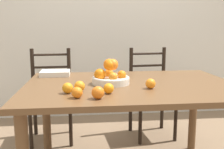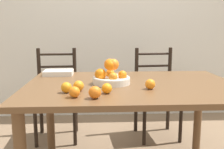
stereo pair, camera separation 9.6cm
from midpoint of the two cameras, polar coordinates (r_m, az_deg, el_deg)
wall_back at (r=3.44m, az=1.85°, el=12.48°), size 8.00×0.06×2.60m
dining_table at (r=1.91m, az=5.80°, el=-4.81°), size 1.52×1.06×0.76m
fruit_bowl at (r=1.87m, az=1.24°, el=-0.33°), size 0.27×0.27×0.18m
orange_loose_0 at (r=1.48m, az=-1.90°, el=-3.92°), size 0.07×0.07×0.07m
orange_loose_1 at (r=1.66m, az=-5.65°, el=-2.49°), size 0.07×0.07×0.07m
orange_loose_2 at (r=1.60m, az=0.59°, el=-3.05°), size 0.06×0.06×0.06m
orange_loose_3 at (r=1.52m, az=-6.38°, el=-3.83°), size 0.06×0.06×0.06m
orange_loose_4 at (r=1.63m, az=-8.26°, el=-2.82°), size 0.07×0.07×0.07m
orange_loose_5 at (r=1.74m, az=9.89°, el=-2.08°), size 0.07×0.07×0.07m
chair_left at (r=2.80m, az=-11.02°, el=-4.31°), size 0.44×0.42×0.95m
chair_right at (r=2.85m, az=10.64°, el=-4.04°), size 0.46×0.44×0.95m
book_stack at (r=2.25m, az=-10.35°, el=0.39°), size 0.24×0.18×0.04m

